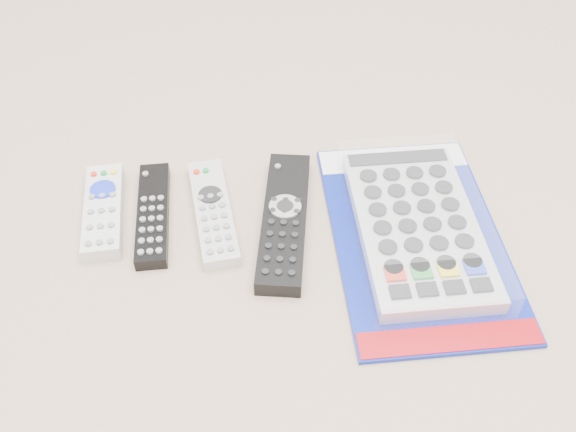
{
  "coord_description": "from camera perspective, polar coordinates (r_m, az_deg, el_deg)",
  "views": [
    {
      "loc": [
        -0.03,
        -0.6,
        0.66
      ],
      "look_at": [
        0.02,
        0.01,
        0.01
      ],
      "focal_mm": 40.0,
      "sensor_mm": 36.0,
      "label": 1
    }
  ],
  "objects": [
    {
      "name": "remote_slim_black",
      "position": [
        0.91,
        -11.91,
        0.17
      ],
      "size": [
        0.05,
        0.19,
        0.02
      ],
      "rotation": [
        0.0,
        0.0,
        0.03
      ],
      "color": "black",
      "rests_on": "ground"
    },
    {
      "name": "remote_small_grey",
      "position": [
        0.93,
        -16.08,
        0.47
      ],
      "size": [
        0.06,
        0.17,
        0.03
      ],
      "rotation": [
        0.0,
        0.0,
        0.07
      ],
      "color": "#BABABC",
      "rests_on": "ground"
    },
    {
      "name": "jumbo_remote_packaged",
      "position": [
        0.88,
        11.43,
        -0.78
      ],
      "size": [
        0.23,
        0.37,
        0.05
      ],
      "rotation": [
        0.0,
        0.0,
        0.02
      ],
      "color": "navy",
      "rests_on": "ground"
    },
    {
      "name": "remote_silver_dvd",
      "position": [
        0.9,
        -6.68,
        0.36
      ],
      "size": [
        0.07,
        0.2,
        0.02
      ],
      "rotation": [
        0.0,
        0.0,
        0.13
      ],
      "color": "silver",
      "rests_on": "ground"
    },
    {
      "name": "remote_large_black",
      "position": [
        0.88,
        -0.32,
        -0.36
      ],
      "size": [
        0.1,
        0.25,
        0.03
      ],
      "rotation": [
        0.0,
        0.0,
        -0.15
      ],
      "color": "black",
      "rests_on": "ground"
    }
  ]
}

